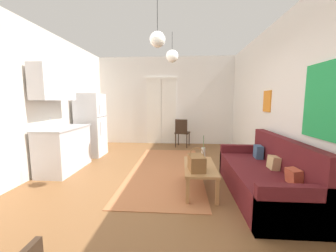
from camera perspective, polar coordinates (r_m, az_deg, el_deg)
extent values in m
cube|color=brown|center=(3.59, -5.53, -17.62)|extent=(5.08, 7.73, 0.10)
cube|color=white|center=(6.85, -0.67, 7.12)|extent=(4.68, 0.10, 2.90)
cube|color=white|center=(6.84, -4.00, 4.09)|extent=(0.49, 0.02, 2.18)
cube|color=white|center=(6.79, 0.26, 4.09)|extent=(0.49, 0.02, 2.18)
cube|color=white|center=(6.84, -1.92, 13.49)|extent=(1.07, 0.03, 0.06)
cube|color=white|center=(3.65, 32.56, 5.97)|extent=(0.10, 7.33, 2.90)
cube|color=green|center=(2.99, 38.32, 5.60)|extent=(0.02, 0.81, 0.92)
cube|color=orange|center=(4.44, 26.29, 6.31)|extent=(0.02, 0.32, 0.42)
cube|color=silver|center=(4.29, -37.75, 5.61)|extent=(0.10, 7.33, 2.90)
cube|color=yellow|center=(4.75, -32.48, 10.06)|extent=(0.02, 0.32, 0.40)
cube|color=#B26B42|center=(4.37, -0.51, -12.20)|extent=(1.44, 3.34, 0.01)
cube|color=#5B191E|center=(3.50, 24.50, -14.29)|extent=(0.83, 2.04, 0.42)
cube|color=#5B191E|center=(3.56, 29.92, -10.22)|extent=(0.15, 2.04, 0.90)
cube|color=#5B191E|center=(2.67, 32.27, -19.86)|extent=(0.83, 0.11, 0.58)
cube|color=#5B191E|center=(4.34, 20.07, -8.82)|extent=(0.83, 0.11, 0.58)
cube|color=#B74C33|center=(3.01, 32.11, -12.04)|extent=(0.16, 0.20, 0.20)
cube|color=tan|center=(3.48, 27.77, -9.20)|extent=(0.14, 0.20, 0.20)
cube|color=#3D5B7F|center=(4.00, 24.23, -6.71)|extent=(0.14, 0.24, 0.23)
cube|color=#B27F4C|center=(3.36, 8.99, -11.23)|extent=(0.49, 1.02, 0.04)
cube|color=#B27F4C|center=(2.99, 5.58, -17.85)|extent=(0.05, 0.05, 0.38)
cube|color=#B27F4C|center=(3.03, 13.79, -17.68)|extent=(0.05, 0.05, 0.38)
cube|color=#B27F4C|center=(3.86, 5.19, -11.97)|extent=(0.05, 0.05, 0.38)
cube|color=#B27F4C|center=(3.89, 11.41, -11.93)|extent=(0.05, 0.05, 0.38)
cylinder|color=beige|center=(3.60, 9.97, -7.86)|extent=(0.07, 0.07, 0.23)
cylinder|color=#477F42|center=(3.55, 10.04, -4.37)|extent=(0.01, 0.01, 0.22)
cube|color=brown|center=(3.09, 8.09, -10.34)|extent=(0.26, 0.36, 0.23)
torus|color=brown|center=(3.05, 8.13, -7.95)|extent=(0.21, 0.01, 0.21)
cube|color=white|center=(5.68, -20.99, 0.28)|extent=(0.62, 0.64, 1.64)
cube|color=#4C4C51|center=(5.53, -18.15, 2.54)|extent=(0.01, 0.61, 0.01)
cylinder|color=#B7BABF|center=(5.36, -18.77, 4.48)|extent=(0.02, 0.02, 0.23)
cylinder|color=#B7BABF|center=(5.40, -18.56, -0.74)|extent=(0.02, 0.02, 0.36)
cube|color=silver|center=(4.75, -27.31, -5.96)|extent=(0.58, 1.18, 0.88)
cube|color=#B7BABF|center=(4.67, -27.63, -0.50)|extent=(0.61, 1.21, 0.03)
cube|color=#999BA0|center=(4.64, -27.88, -1.12)|extent=(0.36, 0.40, 0.10)
cylinder|color=#B7BABF|center=(4.75, -30.35, 0.84)|extent=(0.02, 0.02, 0.20)
cube|color=silver|center=(4.72, -29.64, 10.43)|extent=(0.32, 1.06, 0.67)
cylinder|color=black|center=(6.55, 6.01, -3.73)|extent=(0.03, 0.03, 0.44)
cylinder|color=black|center=(6.64, 2.96, -3.56)|extent=(0.03, 0.03, 0.44)
cylinder|color=black|center=(6.23, 5.36, -4.29)|extent=(0.03, 0.03, 0.44)
cylinder|color=black|center=(6.31, 2.16, -4.11)|extent=(0.03, 0.03, 0.44)
cube|color=black|center=(6.39, 4.14, -1.89)|extent=(0.50, 0.49, 0.04)
cube|color=black|center=(6.19, 3.76, -0.10)|extent=(0.37, 0.12, 0.43)
cylinder|color=black|center=(3.32, -3.04, 28.82)|extent=(0.01, 0.01, 0.44)
sphere|color=white|center=(3.21, -3.00, 23.28)|extent=(0.23, 0.23, 0.23)
cylinder|color=black|center=(4.62, 1.19, 23.01)|extent=(0.01, 0.01, 0.36)
sphere|color=white|center=(4.54, 1.18, 19.20)|extent=(0.26, 0.26, 0.26)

